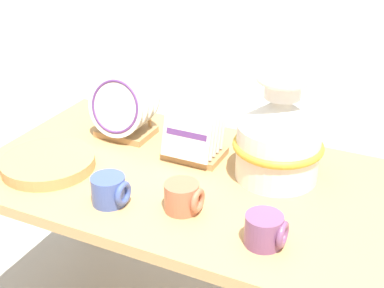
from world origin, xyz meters
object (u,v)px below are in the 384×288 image
Objects in this scene: ceramic_vase at (279,136)px; wicker_charger_stack at (48,163)px; dish_rack_round_plates at (124,110)px; mug_terracotta_glaze at (183,197)px; dish_rack_square_plates at (195,137)px; mug_plum_glaze at (266,230)px; mug_cobalt_glaze at (110,190)px.

ceramic_vase is 1.13× the size of wicker_charger_stack.
mug_terracotta_glaze is at bearing -39.83° from dish_rack_round_plates.
dish_rack_round_plates is 2.21× the size of mug_terracotta_glaze.
dish_rack_round_plates is 1.25× the size of dish_rack_square_plates.
wicker_charger_stack is at bearing -158.56° from ceramic_vase.
ceramic_vase is at bearing -4.12° from dish_rack_round_plates.
dish_rack_square_plates is 1.77× the size of mug_plum_glaze.
mug_terracotta_glaze is (-0.24, 0.05, 0.00)m from mug_plum_glaze.
mug_plum_glaze reaches higher than wicker_charger_stack.
mug_cobalt_glaze is at bearing -105.24° from dish_rack_square_plates.
mug_plum_glaze is 1.00× the size of mug_cobalt_glaze.
mug_plum_glaze is at bearing 1.31° from mug_cobalt_glaze.
dish_rack_square_plates is 1.77× the size of mug_terracotta_glaze.
dish_rack_square_plates is at bearing 35.15° from wicker_charger_stack.
mug_plum_glaze and mug_terracotta_glaze have the same top height.
mug_terracotta_glaze is at bearing 169.52° from mug_plum_glaze.
ceramic_vase is 3.13× the size of mug_plum_glaze.
dish_rack_round_plates is (-0.55, 0.04, -0.04)m from ceramic_vase.
mug_cobalt_glaze is at bearing -164.16° from mug_terracotta_glaze.
ceramic_vase is 0.28m from dish_rack_square_plates.
mug_terracotta_glaze and mug_cobalt_glaze have the same top height.
dish_rack_square_plates is at bearing 136.15° from mug_plum_glaze.
dish_rack_round_plates is at bearing 72.40° from wicker_charger_stack.
mug_terracotta_glaze is (-0.17, -0.28, -0.09)m from ceramic_vase.
mug_cobalt_glaze is (-0.19, -0.06, 0.00)m from mug_terracotta_glaze.
wicker_charger_stack is at bearing 176.96° from mug_terracotta_glaze.
mug_terracotta_glaze is 0.20m from mug_cobalt_glaze.
mug_terracotta_glaze is at bearing 15.84° from mug_cobalt_glaze.
wicker_charger_stack is (-0.64, -0.25, -0.12)m from ceramic_vase.
mug_plum_glaze is (0.63, -0.36, -0.06)m from dish_rack_round_plates.
dish_rack_round_plates is 0.73m from mug_plum_glaze.
dish_rack_square_plates is (0.28, -0.03, -0.03)m from dish_rack_round_plates.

